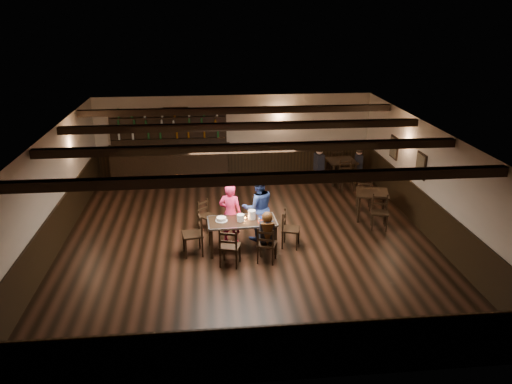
{
  "coord_description": "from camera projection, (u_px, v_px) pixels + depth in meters",
  "views": [
    {
      "loc": [
        -0.9,
        -11.07,
        5.4
      ],
      "look_at": [
        0.23,
        0.2,
        1.15
      ],
      "focal_mm": 35.0,
      "sensor_mm": 36.0,
      "label": 1
    }
  ],
  "objects": [
    {
      "name": "chair_near_left",
      "position": [
        229.0,
        245.0,
        10.82
      ],
      "size": [
        0.52,
        0.51,
        0.91
      ],
      "color": "black",
      "rests_on": "ground"
    },
    {
      "name": "ground",
      "position": [
        247.0,
        239.0,
        12.3
      ],
      "size": [
        10.0,
        10.0,
        0.0
      ],
      "primitive_type": "plane",
      "color": "black",
      "rests_on": "ground"
    },
    {
      "name": "bg_patron_right",
      "position": [
        359.0,
        159.0,
        15.93
      ],
      "size": [
        0.24,
        0.35,
        0.68
      ],
      "color": "black",
      "rests_on": "ground"
    },
    {
      "name": "tea_light",
      "position": [
        245.0,
        218.0,
        11.54
      ],
      "size": [
        0.05,
        0.05,
        0.06
      ],
      "color": "#A5A8AD",
      "rests_on": "dining_table"
    },
    {
      "name": "plate_stack_b",
      "position": [
        252.0,
        215.0,
        11.55
      ],
      "size": [
        0.18,
        0.18,
        0.21
      ],
      "primitive_type": "cylinder",
      "color": "white",
      "rests_on": "dining_table"
    },
    {
      "name": "drink_glass",
      "position": [
        252.0,
        215.0,
        11.61
      ],
      "size": [
        0.08,
        0.08,
        0.12
      ],
      "primitive_type": "cylinder",
      "color": "silver",
      "rests_on": "dining_table"
    },
    {
      "name": "back_table_b",
      "position": [
        341.0,
        163.0,
        16.01
      ],
      "size": [
        0.92,
        0.92,
        0.75
      ],
      "color": "black",
      "rests_on": "ground"
    },
    {
      "name": "chair_end_right",
      "position": [
        288.0,
        226.0,
        11.75
      ],
      "size": [
        0.51,
        0.52,
        0.9
      ],
      "color": "black",
      "rests_on": "ground"
    },
    {
      "name": "man_blue",
      "position": [
        258.0,
        208.0,
        12.05
      ],
      "size": [
        0.9,
        0.75,
        1.64
      ],
      "primitive_type": "imported",
      "rotation": [
        0.0,
        0.0,
        3.32
      ],
      "color": "navy",
      "rests_on": "ground"
    },
    {
      "name": "pepper_shaker",
      "position": [
        259.0,
        219.0,
        11.48
      ],
      "size": [
        0.03,
        0.03,
        0.08
      ],
      "primitive_type": "cylinder",
      "color": "#A5A8AD",
      "rests_on": "dining_table"
    },
    {
      "name": "salt_shaker",
      "position": [
        259.0,
        220.0,
        11.41
      ],
      "size": [
        0.03,
        0.03,
        0.09
      ],
      "primitive_type": "cylinder",
      "color": "silver",
      "rests_on": "dining_table"
    },
    {
      "name": "back_table_a",
      "position": [
        372.0,
        196.0,
        13.27
      ],
      "size": [
        1.01,
        1.01,
        0.75
      ],
      "color": "black",
      "rests_on": "ground"
    },
    {
      "name": "woman_pink",
      "position": [
        230.0,
        213.0,
        11.89
      ],
      "size": [
        0.63,
        0.51,
        1.5
      ],
      "primitive_type": "imported",
      "rotation": [
        0.0,
        0.0,
        2.83
      ],
      "color": "#FF3374",
      "rests_on": "ground"
    },
    {
      "name": "room_shell",
      "position": [
        247.0,
        171.0,
        11.72
      ],
      "size": [
        9.02,
        10.02,
        2.71
      ],
      "color": "#BEB19D",
      "rests_on": "ground"
    },
    {
      "name": "bar_counter",
      "position": [
        170.0,
        158.0,
        16.24
      ],
      "size": [
        3.93,
        0.7,
        2.2
      ],
      "color": "black",
      "rests_on": "ground"
    },
    {
      "name": "chair_near_right",
      "position": [
        266.0,
        243.0,
        10.99
      ],
      "size": [
        0.5,
        0.49,
        0.85
      ],
      "color": "black",
      "rests_on": "ground"
    },
    {
      "name": "menu_red",
      "position": [
        264.0,
        221.0,
        11.44
      ],
      "size": [
        0.3,
        0.21,
        0.0
      ],
      "primitive_type": "cube",
      "rotation": [
        0.0,
        0.0,
        0.02
      ],
      "color": "maroon",
      "rests_on": "dining_table"
    },
    {
      "name": "plate_stack_a",
      "position": [
        241.0,
        218.0,
        11.44
      ],
      "size": [
        0.17,
        0.17,
        0.16
      ],
      "primitive_type": "cylinder",
      "color": "white",
      "rests_on": "dining_table"
    },
    {
      "name": "dining_table",
      "position": [
        242.0,
        224.0,
        11.52
      ],
      "size": [
        1.62,
        0.86,
        0.75
      ],
      "color": "black",
      "rests_on": "ground"
    },
    {
      "name": "bg_patron_left",
      "position": [
        319.0,
        159.0,
        15.71
      ],
      "size": [
        0.28,
        0.41,
        0.79
      ],
      "color": "black",
      "rests_on": "ground"
    },
    {
      "name": "menu_blue",
      "position": [
        264.0,
        217.0,
        11.67
      ],
      "size": [
        0.27,
        0.19,
        0.0
      ],
      "primitive_type": "cube",
      "rotation": [
        0.0,
        0.0,
        0.01
      ],
      "color": "navy",
      "rests_on": "dining_table"
    },
    {
      "name": "seated_person",
      "position": [
        267.0,
        229.0,
        10.93
      ],
      "size": [
        0.32,
        0.47,
        0.77
      ],
      "color": "black",
      "rests_on": "ground"
    },
    {
      "name": "chair_end_left",
      "position": [
        196.0,
        231.0,
        11.38
      ],
      "size": [
        0.51,
        0.53,
        0.99
      ],
      "color": "black",
      "rests_on": "ground"
    },
    {
      "name": "chair_far_pushed",
      "position": [
        205.0,
        213.0,
        12.68
      ],
      "size": [
        0.5,
        0.5,
        0.78
      ],
      "color": "black",
      "rests_on": "ground"
    },
    {
      "name": "cake",
      "position": [
        221.0,
        219.0,
        11.46
      ],
      "size": [
        0.28,
        0.28,
        0.09
      ],
      "color": "white",
      "rests_on": "dining_table"
    }
  ]
}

